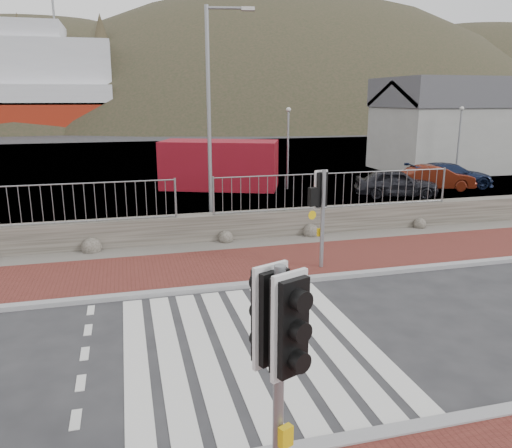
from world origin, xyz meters
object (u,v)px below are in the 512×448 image
object	(u,v)px
traffic_signal_near	(279,343)
shipping_container	(220,165)
car_a	(396,183)
car_c	(450,175)
traffic_signal_far	(322,198)
car_b	(435,178)
streetlight	(213,111)

from	to	relation	value
traffic_signal_near	shipping_container	bearing A→B (deg)	58.34
car_a	car_c	xyz separation A→B (m)	(3.98, 1.48, -0.01)
traffic_signal_far	car_a	size ratio (longest dim) A/B	0.71
traffic_signal_far	car_b	size ratio (longest dim) A/B	0.72
streetlight	car_c	distance (m)	15.18
car_c	streetlight	bearing A→B (deg)	123.44
shipping_container	traffic_signal_near	bearing A→B (deg)	-77.16
traffic_signal_near	car_b	bearing A→B (deg)	29.21
streetlight	car_b	distance (m)	14.00
traffic_signal_near	streetlight	distance (m)	12.23
shipping_container	streetlight	bearing A→B (deg)	-79.93
streetlight	traffic_signal_far	bearing A→B (deg)	-52.69
car_b	car_c	world-z (taller)	car_c
shipping_container	car_a	world-z (taller)	shipping_container
car_a	car_b	size ratio (longest dim) A/B	1.01
traffic_signal_far	car_a	xyz separation A→B (m)	(7.41, 8.85, -1.33)
streetlight	shipping_container	bearing A→B (deg)	89.46
traffic_signal_near	car_c	world-z (taller)	traffic_signal_near
traffic_signal_near	car_a	xyz separation A→B (m)	(10.99, 16.49, -1.48)
traffic_signal_near	car_a	distance (m)	19.87
traffic_signal_near	traffic_signal_far	world-z (taller)	traffic_signal_near
traffic_signal_far	streetlight	world-z (taller)	streetlight
streetlight	car_a	world-z (taller)	streetlight
traffic_signal_far	streetlight	bearing A→B (deg)	-77.75
traffic_signal_near	shipping_container	xyz separation A→B (m)	(3.34, 20.88, -0.91)
streetlight	car_b	bearing A→B (deg)	35.61
car_b	car_c	size ratio (longest dim) A/B	0.86
shipping_container	car_c	bearing A→B (deg)	7.86
car_b	streetlight	bearing A→B (deg)	125.37
traffic_signal_near	streetlight	world-z (taller)	streetlight
traffic_signal_near	shipping_container	distance (m)	21.17
car_a	car_b	distance (m)	3.02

